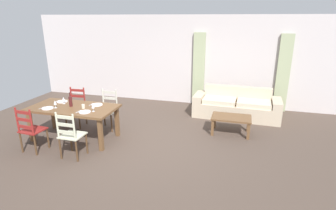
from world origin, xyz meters
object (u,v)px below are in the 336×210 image
(wine_bottle, at_px, (70,101))
(wine_glass_near_left, at_px, (55,103))
(dining_chair_far_left, at_px, (76,107))
(dining_chair_near_left, at_px, (31,130))
(couch, at_px, (236,106))
(coffee_cup_primary, at_px, (83,106))
(dining_chair_near_right, at_px, (71,135))
(coffee_table, at_px, (231,119))
(wine_glass_far_left, at_px, (63,99))
(dining_table, at_px, (73,111))
(wine_glass_near_right, at_px, (93,106))
(dining_chair_far_right, at_px, (108,110))

(wine_bottle, relative_size, wine_glass_near_left, 1.96)
(dining_chair_far_left, bearing_deg, dining_chair_near_left, -92.15)
(wine_glass_near_left, relative_size, couch, 0.07)
(dining_chair_far_left, bearing_deg, coffee_cup_primary, -46.93)
(dining_chair_near_left, relative_size, dining_chair_near_right, 1.00)
(coffee_cup_primary, relative_size, coffee_table, 0.10)
(wine_bottle, relative_size, wine_glass_far_left, 1.96)
(dining_table, relative_size, coffee_table, 2.11)
(wine_bottle, relative_size, wine_glass_near_right, 1.96)
(wine_bottle, xyz_separation_m, couch, (3.50, 2.40, -0.58))
(dining_chair_near_right, height_order, wine_glass_near_left, dining_chair_near_right)
(wine_bottle, height_order, coffee_table, wine_bottle)
(wine_glass_near_right, xyz_separation_m, coffee_cup_primary, (-0.31, 0.12, -0.07))
(dining_chair_near_left, distance_m, wine_glass_near_left, 0.75)
(dining_chair_far_right, xyz_separation_m, wine_bottle, (-0.50, -0.74, 0.39))
(dining_table, bearing_deg, wine_glass_near_right, -14.32)
(dining_chair_far_right, relative_size, wine_bottle, 3.04)
(coffee_cup_primary, xyz_separation_m, coffee_table, (3.08, 1.23, -0.44))
(dining_chair_far_left, height_order, couch, dining_chair_far_left)
(wine_glass_near_left, bearing_deg, dining_chair_near_right, -39.46)
(dining_chair_far_left, bearing_deg, coffee_table, 7.39)
(dining_table, height_order, coffee_cup_primary, coffee_cup_primary)
(dining_chair_near_right, bearing_deg, wine_glass_near_right, 77.56)
(dining_chair_far_left, height_order, wine_glass_far_left, dining_chair_far_left)
(dining_chair_far_left, height_order, wine_bottle, wine_bottle)
(dining_table, distance_m, wine_glass_near_right, 0.64)
(wine_glass_near_left, relative_size, wine_glass_far_left, 1.00)
(dining_chair_far_left, distance_m, coffee_cup_primary, 1.07)
(dining_table, xyz_separation_m, dining_chair_far_right, (0.44, 0.76, -0.19))
(coffee_cup_primary, height_order, coffee_table, coffee_cup_primary)
(dining_chair_near_left, distance_m, wine_bottle, 0.98)
(dining_chair_far_left, height_order, coffee_table, dining_chair_far_left)
(dining_chair_near_left, relative_size, couch, 0.42)
(coffee_table, bearing_deg, dining_chair_near_right, -145.55)
(dining_chair_far_left, xyz_separation_m, wine_glass_near_right, (1.01, -0.87, 0.38))
(wine_bottle, xyz_separation_m, coffee_cup_primary, (0.34, -0.05, -0.07))
(wine_glass_near_right, relative_size, coffee_cup_primary, 1.79)
(wine_glass_far_left, distance_m, coffee_cup_primary, 0.63)
(dining_chair_far_right, relative_size, couch, 0.42)
(wine_glass_near_right, bearing_deg, dining_chair_near_right, -102.44)
(dining_chair_near_right, xyz_separation_m, dining_chair_far_right, (-0.01, 1.55, 0.00))
(dining_chair_near_right, height_order, wine_bottle, wine_bottle)
(dining_chair_far_right, distance_m, coffee_cup_primary, 0.86)
(wine_glass_near_left, distance_m, couch, 4.59)
(couch, bearing_deg, wine_bottle, -145.50)
(dining_chair_far_right, xyz_separation_m, coffee_table, (2.92, 0.45, -0.12))
(dining_chair_far_left, distance_m, coffee_table, 3.81)
(wine_bottle, bearing_deg, wine_glass_near_left, -146.42)
(dining_chair_far_right, bearing_deg, wine_bottle, -124.00)
(dining_chair_near_left, xyz_separation_m, coffee_cup_primary, (0.75, 0.75, 0.32))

